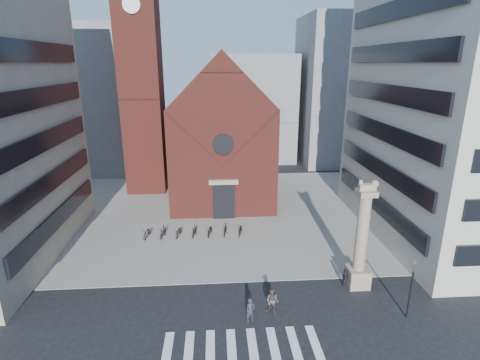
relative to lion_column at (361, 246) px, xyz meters
name	(u,v)px	position (x,y,z in m)	size (l,w,h in m)	color
ground	(231,316)	(-10.01, -3.00, -3.46)	(120.00, 120.00, 0.00)	black
piazza	(224,211)	(-10.01, 16.00, -3.43)	(46.00, 30.00, 0.05)	#9C958E
zebra_crossing	(242,347)	(-9.46, -6.00, -3.45)	(10.20, 3.20, 0.01)	white
church	(221,135)	(-10.01, 22.04, 4.53)	(12.00, 16.65, 18.00)	maroon
campanile	(141,70)	(-20.01, 25.00, 12.28)	(5.50, 5.50, 31.20)	maroon
bg_block_left	(93,100)	(-30.01, 37.00, 7.54)	(16.00, 14.00, 22.00)	gray
bg_block_mid	(253,108)	(-4.01, 42.00, 5.54)	(14.00, 12.00, 18.00)	gray
bg_block_right	(348,91)	(11.99, 39.00, 8.54)	(16.00, 14.00, 24.00)	gray
lion_column	(361,246)	(0.00, 0.00, 0.00)	(1.63, 1.60, 8.68)	tan
traffic_light	(411,288)	(1.99, -4.00, -1.17)	(0.13, 0.16, 4.30)	black
pedestrian_0	(250,310)	(-8.72, -3.65, -2.60)	(0.63, 0.41, 1.72)	#2F2A3B
pedestrian_1	(272,301)	(-7.13, -2.92, -2.51)	(0.92, 0.71, 1.88)	#514641
pedestrian_2	(345,277)	(-1.01, 0.00, -2.67)	(0.92, 0.38, 1.58)	#2A2830
scooter_0	(147,233)	(-17.75, 9.57, -2.90)	(0.67, 1.91, 1.00)	black
scooter_1	(163,232)	(-16.20, 9.57, -2.85)	(0.52, 1.86, 1.11)	black
scooter_2	(179,232)	(-14.65, 9.57, -2.90)	(0.67, 1.91, 1.00)	black
scooter_3	(194,231)	(-13.10, 9.57, -2.85)	(0.52, 1.86, 1.11)	black
scooter_4	(210,231)	(-11.56, 9.57, -2.90)	(0.67, 1.91, 1.00)	black
scooter_5	(225,230)	(-10.01, 9.57, -2.85)	(0.52, 1.86, 1.11)	black
scooter_6	(241,230)	(-8.46, 9.57, -2.90)	(0.67, 1.91, 1.00)	black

